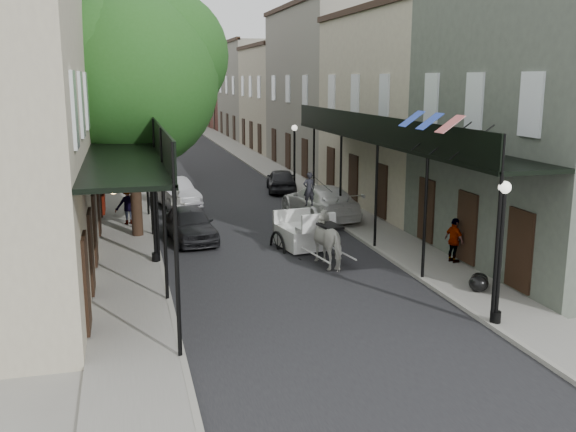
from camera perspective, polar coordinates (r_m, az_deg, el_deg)
ground at (r=17.76m, az=2.96°, el=-8.70°), size 140.00×140.00×0.00m
road at (r=36.72m, az=-6.44°, el=2.19°), size 8.00×90.00×0.01m
sidewalk_left at (r=36.36m, az=-14.27°, el=1.88°), size 2.20×90.00×0.12m
sidewalk_right at (r=37.72m, az=1.10°, el=2.61°), size 2.20×90.00×0.12m
building_row_left at (r=45.97m, az=-19.30°, el=10.17°), size 5.00×80.00×10.50m
building_row_right at (r=47.82m, az=2.07°, el=10.88°), size 5.00×80.00×10.50m
gallery_left at (r=22.91m, az=-13.93°, el=6.13°), size 2.20×18.05×4.88m
gallery_right at (r=24.93m, az=8.81°, el=6.80°), size 2.20×18.05×4.88m
tree_near at (r=26.01m, az=-12.99°, el=12.23°), size 7.31×6.80×9.63m
tree_far at (r=40.00m, az=-13.67°, el=11.14°), size 6.45×6.00×8.61m
lamppost_right_near at (r=17.11m, az=18.34°, el=-2.93°), size 0.32×0.32×3.71m
lamppost_left at (r=22.25m, az=-11.85°, el=0.84°), size 0.32×0.32×3.71m
lamppost_right_far at (r=35.29m, az=0.58°, el=5.22°), size 0.32×0.32×3.71m
horse at (r=21.99m, az=3.87°, el=-2.13°), size 1.30×2.27×1.81m
carriage at (r=24.39m, az=0.84°, el=-0.01°), size 2.09×2.87×3.03m
pedestrian_walking at (r=28.82m, az=-9.80°, el=0.89°), size 0.81×0.66×1.55m
pedestrian_sidewalk_left at (r=28.52m, az=-14.07°, el=1.05°), size 1.30×1.02×1.76m
pedestrian_sidewalk_right at (r=22.64m, az=14.57°, el=-2.10°), size 0.54×0.96×1.55m
car_left_near at (r=25.57m, az=-8.71°, el=-0.71°), size 2.08×4.19×1.37m
car_left_mid at (r=32.71m, az=-10.06°, el=2.07°), size 2.47×4.43×1.38m
car_left_far at (r=44.63m, az=-12.62°, el=4.75°), size 4.20×6.17×1.57m
car_right_near at (r=29.35m, az=2.85°, el=1.27°), size 2.76×5.58×1.56m
car_right_far at (r=36.32m, az=-0.60°, el=3.20°), size 2.20×4.08×1.32m
trash_bags at (r=20.12m, az=16.61°, el=-5.63°), size 0.84×0.99×0.49m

